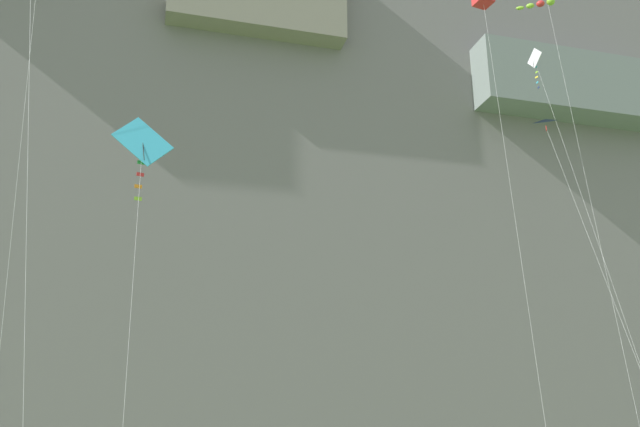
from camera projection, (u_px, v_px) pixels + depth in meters
cliff_face at (231, 109)px, 61.82m from camera, size 180.00×33.13×64.10m
kite_diamond_mid_center at (142, 146)px, 27.50m from camera, size 2.66×4.23×16.45m
kite_delta_front_field at (555, 147)px, 35.03m from camera, size 3.00×4.37×19.41m
kite_windsock_upper_right at (542, 7)px, 41.32m from camera, size 2.28×4.86×29.64m
kite_diamond_mid_right at (540, 73)px, 41.55m from camera, size 1.98×6.24×27.21m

